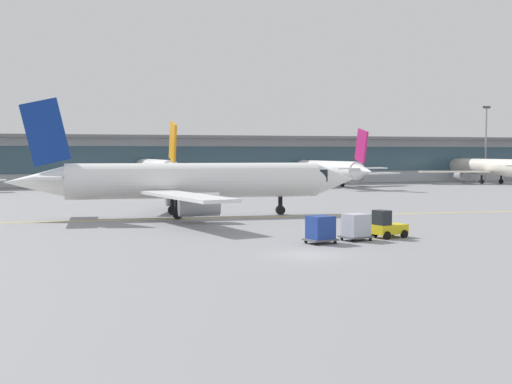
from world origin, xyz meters
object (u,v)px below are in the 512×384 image
(cargo_dolly_lead, at_px, (356,226))
(apron_light_mast_1, at_px, (486,141))
(gate_airplane_2, at_px, (156,170))
(gate_airplane_4, at_px, (487,167))
(taxiing_regional_jet, at_px, (191,182))
(baggage_tug, at_px, (387,226))
(gate_airplane_3, at_px, (329,170))
(cargo_dolly_trailing, at_px, (321,229))

(cargo_dolly_lead, bearing_deg, apron_light_mast_1, 35.79)
(gate_airplane_2, bearing_deg, cargo_dolly_lead, -179.65)
(gate_airplane_4, height_order, taxiing_regional_jet, taxiing_regional_jet)
(taxiing_regional_jet, xyz_separation_m, baggage_tug, (10.55, -20.74, -2.57))
(gate_airplane_4, bearing_deg, taxiing_regional_jet, 129.20)
(gate_airplane_4, relative_size, apron_light_mast_1, 2.02)
(gate_airplane_3, bearing_deg, apron_light_mast_1, -79.54)
(gate_airplane_4, distance_m, baggage_tug, 94.40)
(gate_airplane_2, xyz_separation_m, gate_airplane_4, (67.62, 0.75, -0.09))
(taxiing_regional_jet, height_order, cargo_dolly_lead, taxiing_regional_jet)
(gate_airplane_2, bearing_deg, apron_light_mast_1, -85.98)
(taxiing_regional_jet, height_order, apron_light_mast_1, apron_light_mast_1)
(gate_airplane_4, bearing_deg, cargo_dolly_trailing, 141.24)
(taxiing_regional_jet, distance_m, apron_light_mast_1, 96.42)
(baggage_tug, xyz_separation_m, cargo_dolly_trailing, (-5.97, -1.39, 0.16))
(gate_airplane_3, xyz_separation_m, cargo_dolly_lead, (-28.41, -70.05, -2.05))
(gate_airplane_3, height_order, taxiing_regional_jet, taxiing_regional_jet)
(taxiing_regional_jet, distance_m, baggage_tug, 23.42)
(gate_airplane_2, height_order, gate_airplane_4, gate_airplane_2)
(gate_airplane_3, bearing_deg, cargo_dolly_lead, 155.46)
(gate_airplane_3, height_order, baggage_tug, gate_airplane_3)
(apron_light_mast_1, bearing_deg, cargo_dolly_trailing, -132.05)
(gate_airplane_2, height_order, cargo_dolly_trailing, gate_airplane_2)
(taxiing_regional_jet, bearing_deg, apron_light_mast_1, 41.40)
(gate_airplane_4, distance_m, cargo_dolly_lead, 96.80)
(gate_airplane_2, xyz_separation_m, apron_light_mast_1, (72.39, 7.93, 5.46))
(baggage_tug, relative_size, apron_light_mast_1, 0.18)
(gate_airplane_3, xyz_separation_m, apron_light_mast_1, (40.77, 9.35, 5.70))
(apron_light_mast_1, bearing_deg, gate_airplane_3, -167.08)
(apron_light_mast_1, bearing_deg, gate_airplane_4, -123.61)
(gate_airplane_3, xyz_separation_m, taxiing_regional_jet, (-36.09, -48.64, 0.36))
(gate_airplane_2, relative_size, cargo_dolly_trailing, 13.97)
(baggage_tug, xyz_separation_m, apron_light_mast_1, (66.30, 78.73, 7.91))
(gate_airplane_2, height_order, taxiing_regional_jet, taxiing_regional_jet)
(taxiing_regional_jet, bearing_deg, gate_airplane_3, 57.79)
(gate_airplane_4, distance_m, taxiing_regional_jet, 88.19)
(gate_airplane_4, xyz_separation_m, cargo_dolly_trailing, (-67.50, -72.95, -2.20))
(cargo_dolly_trailing, bearing_deg, gate_airplane_4, 34.08)
(baggage_tug, bearing_deg, gate_airplane_3, 56.65)
(gate_airplane_3, relative_size, taxiing_regional_jet, 0.90)
(gate_airplane_3, relative_size, baggage_tug, 10.97)
(baggage_tug, bearing_deg, cargo_dolly_lead, 180.00)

